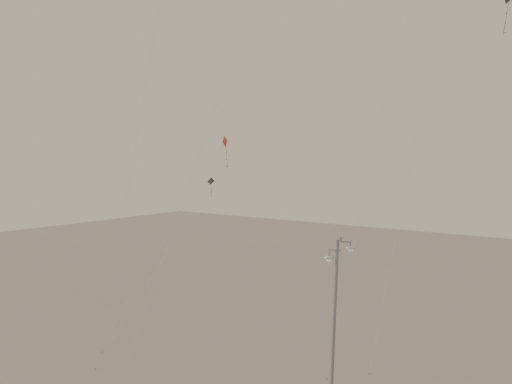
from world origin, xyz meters
The scene contains 4 objects.
street_lamp centered at (2.33, 6.68, 5.24)m, with size 1.49×1.01×9.83m.
kite_1 centered at (-5.52, 9.83, 23.17)m, with size 0.95×15.62×30.69m.
kite_3 centered at (-8.12, 7.28, 11.51)m, with size 0.69×14.38×15.26m.
kite_6 centered at (-12.43, 10.76, 8.73)m, with size 2.02×9.82×12.28m.
Camera 1 is at (16.35, -19.18, 14.18)m, focal length 40.00 mm.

